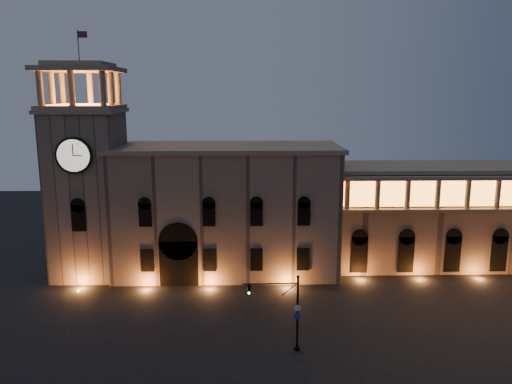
# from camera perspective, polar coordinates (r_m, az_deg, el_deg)

# --- Properties ---
(ground) EXTENTS (160.00, 160.00, 0.00)m
(ground) POSITION_cam_1_polar(r_m,az_deg,el_deg) (51.52, -1.81, -17.28)
(ground) COLOR black
(ground) RESTS_ON ground
(government_building) EXTENTS (30.80, 12.80, 17.60)m
(government_building) POSITION_cam_1_polar(r_m,az_deg,el_deg) (69.04, -3.46, -1.97)
(government_building) COLOR #7E6452
(government_building) RESTS_ON ground
(clock_tower) EXTENTS (9.80, 9.80, 32.40)m
(clock_tower) POSITION_cam_1_polar(r_m,az_deg,el_deg) (70.47, -18.67, 0.82)
(clock_tower) COLOR #7E6452
(clock_tower) RESTS_ON ground
(colonnade_wing) EXTENTS (40.60, 11.50, 14.50)m
(colonnade_wing) POSITION_cam_1_polar(r_m,az_deg,el_deg) (77.94, 22.54, -2.37)
(colonnade_wing) COLOR #795F4D
(colonnade_wing) RESTS_ON ground
(traffic_light) EXTENTS (5.60, 0.63, 7.68)m
(traffic_light) POSITION_cam_1_polar(r_m,az_deg,el_deg) (49.21, 3.65, -13.48)
(traffic_light) COLOR black
(traffic_light) RESTS_ON ground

